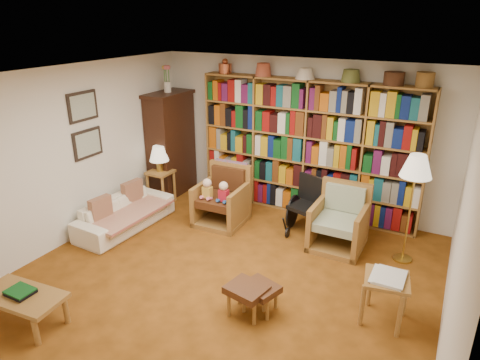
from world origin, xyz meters
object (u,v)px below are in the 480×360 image
Objects in this scene: side_table_papers at (386,285)px; armchair_sage at (340,223)px; wheelchair at (307,207)px; floor_lamp at (416,171)px; footstool_a at (247,292)px; footstool_b at (260,290)px; armchair_leather at (224,199)px; side_table_lamp at (161,179)px; sofa at (125,213)px; coffee_table at (22,298)px.

armchair_sage is at bearing 121.89° from side_table_papers.
floor_lamp reaches higher than wheelchair.
footstool_a is 0.17m from footstool_b.
footstool_b is at bearing -101.18° from armchair_sage.
footstool_a is (-1.37, -1.99, -1.00)m from floor_lamp.
armchair_leather is 1.03× the size of armchair_sage.
side_table_lamp is at bearing 143.44° from footstool_a.
sofa is at bearing -165.50° from floor_lamp.
floor_lamp is 2.62m from footstool_a.
sofa is 1.68× the size of coffee_table.
footstool_b is (-1.25, -0.47, -0.18)m from side_table_papers.
side_table_papers is 1.49m from footstool_a.
floor_lamp reaches higher than coffee_table.
floor_lamp is at bearing 1.95° from armchair_leather.
armchair_leather reaches higher than footstool_a.
side_table_lamp is 1.22× the size of footstool_a.
armchair_sage reaches higher than footstool_a.
floor_lamp is (0.89, -0.01, 0.95)m from armchair_sage.
side_table_lamp is 4.17m from floor_lamp.
floor_lamp is at bearing 89.48° from side_table_papers.
floor_lamp is (4.08, -0.02, 0.87)m from side_table_lamp.
wheelchair is 2.08m from footstool_b.
side_table_lamp is 4.31m from side_table_papers.
armchair_leather reaches higher than sofa.
side_table_papers is (4.07, -1.42, 0.02)m from side_table_lamp.
wheelchair is (2.53, 1.23, 0.16)m from sofa.
wheelchair is 1.72m from floor_lamp.
side_table_lamp reaches higher than side_table_papers.
side_table_lamp is 0.60× the size of coffee_table.
armchair_sage is 0.60× the size of floor_lamp.
side_table_lamp is 3.39m from footstool_b.
floor_lamp reaches higher than footstool_a.
armchair_leather is at bearing -4.76° from side_table_lamp.
armchair_leather reaches higher than coffee_table.
armchair_sage is 0.93× the size of coffee_table.
sofa is at bearing 159.78° from footstool_a.
floor_lamp is at bearing 43.12° from coffee_table.
armchair_leather reaches higher than wheelchair.
coffee_table is at bearing -120.10° from wheelchair.
coffee_table is (-2.18, -1.35, 0.03)m from footstool_b.
sofa is 1.81× the size of armchair_sage.
side_table_papers is at bearing 28.01° from coffee_table.
side_table_lamp is at bearing 179.74° from floor_lamp.
side_table_papers is (0.88, -1.41, 0.10)m from armchair_sage.
armchair_leather is 3.02m from side_table_papers.
armchair_leather is at bearing 125.76° from footstool_a.
armchair_sage reaches higher than wheelchair.
footstool_b is at bearing 49.10° from footstool_a.
coffee_table reaches higher than footstool_a.
sofa is at bearing -161.31° from armchair_sage.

